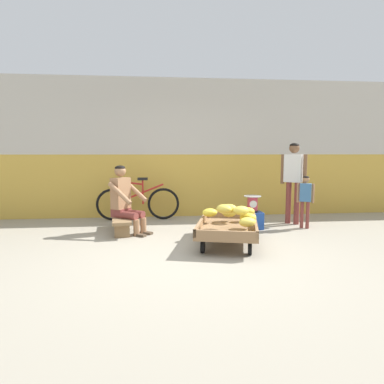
{
  "coord_description": "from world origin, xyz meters",
  "views": [
    {
      "loc": [
        -0.37,
        -4.27,
        1.36
      ],
      "look_at": [
        0.16,
        0.9,
        0.75
      ],
      "focal_mm": 31.88,
      "sensor_mm": 36.0,
      "label": 1
    }
  ],
  "objects_px": {
    "weighing_scale": "(252,204)",
    "plastic_crate": "(252,220)",
    "low_bench": "(121,220)",
    "bicycle_near_left": "(138,203)",
    "customer_adult": "(293,174)",
    "customer_child": "(305,196)",
    "banana_cart": "(228,228)",
    "vendor_seated": "(125,200)"
  },
  "relations": [
    {
      "from": "weighing_scale",
      "to": "plastic_crate",
      "type": "bearing_deg",
      "value": 90.0
    },
    {
      "from": "low_bench",
      "to": "bicycle_near_left",
      "type": "bearing_deg",
      "value": 77.86
    },
    {
      "from": "low_bench",
      "to": "bicycle_near_left",
      "type": "relative_size",
      "value": 0.68
    },
    {
      "from": "plastic_crate",
      "to": "weighing_scale",
      "type": "relative_size",
      "value": 1.2
    },
    {
      "from": "customer_adult",
      "to": "customer_child",
      "type": "bearing_deg",
      "value": -80.42
    },
    {
      "from": "banana_cart",
      "to": "low_bench",
      "type": "distance_m",
      "value": 1.9
    },
    {
      "from": "weighing_scale",
      "to": "customer_child",
      "type": "bearing_deg",
      "value": -4.27
    },
    {
      "from": "weighing_scale",
      "to": "low_bench",
      "type": "bearing_deg",
      "value": -179.24
    },
    {
      "from": "low_bench",
      "to": "vendor_seated",
      "type": "height_order",
      "value": "vendor_seated"
    },
    {
      "from": "plastic_crate",
      "to": "weighing_scale",
      "type": "bearing_deg",
      "value": -90.0
    },
    {
      "from": "plastic_crate",
      "to": "bicycle_near_left",
      "type": "height_order",
      "value": "bicycle_near_left"
    },
    {
      "from": "low_bench",
      "to": "customer_adult",
      "type": "xyz_separation_m",
      "value": [
        3.17,
        0.36,
        0.75
      ]
    },
    {
      "from": "banana_cart",
      "to": "plastic_crate",
      "type": "distance_m",
      "value": 1.17
    },
    {
      "from": "weighing_scale",
      "to": "bicycle_near_left",
      "type": "distance_m",
      "value": 2.31
    },
    {
      "from": "low_bench",
      "to": "weighing_scale",
      "type": "relative_size",
      "value": 3.76
    },
    {
      "from": "banana_cart",
      "to": "customer_adult",
      "type": "relative_size",
      "value": 1.05
    },
    {
      "from": "weighing_scale",
      "to": "customer_child",
      "type": "height_order",
      "value": "customer_child"
    },
    {
      "from": "low_bench",
      "to": "customer_child",
      "type": "bearing_deg",
      "value": -0.71
    },
    {
      "from": "low_bench",
      "to": "vendor_seated",
      "type": "bearing_deg",
      "value": -35.79
    },
    {
      "from": "low_bench",
      "to": "customer_adult",
      "type": "height_order",
      "value": "customer_adult"
    },
    {
      "from": "weighing_scale",
      "to": "banana_cart",
      "type": "bearing_deg",
      "value": -123.63
    },
    {
      "from": "plastic_crate",
      "to": "bicycle_near_left",
      "type": "xyz_separation_m",
      "value": [
        -2.07,
        1.01,
        0.2
      ]
    },
    {
      "from": "low_bench",
      "to": "customer_adult",
      "type": "distance_m",
      "value": 3.28
    },
    {
      "from": "vendor_seated",
      "to": "banana_cart",
      "type": "bearing_deg",
      "value": -29.25
    },
    {
      "from": "banana_cart",
      "to": "weighing_scale",
      "type": "bearing_deg",
      "value": 56.37
    },
    {
      "from": "customer_adult",
      "to": "customer_child",
      "type": "xyz_separation_m",
      "value": [
        0.07,
        -0.4,
        -0.37
      ]
    },
    {
      "from": "weighing_scale",
      "to": "customer_adult",
      "type": "relative_size",
      "value": 0.2
    },
    {
      "from": "vendor_seated",
      "to": "customer_adult",
      "type": "xyz_separation_m",
      "value": [
        3.1,
        0.41,
        0.38
      ]
    },
    {
      "from": "low_bench",
      "to": "plastic_crate",
      "type": "height_order",
      "value": "plastic_crate"
    },
    {
      "from": "bicycle_near_left",
      "to": "customer_adult",
      "type": "relative_size",
      "value": 1.09
    },
    {
      "from": "customer_adult",
      "to": "bicycle_near_left",
      "type": "bearing_deg",
      "value": 167.08
    },
    {
      "from": "bicycle_near_left",
      "to": "customer_child",
      "type": "bearing_deg",
      "value": -19.67
    },
    {
      "from": "vendor_seated",
      "to": "customer_adult",
      "type": "height_order",
      "value": "customer_adult"
    },
    {
      "from": "customer_adult",
      "to": "plastic_crate",
      "type": "bearing_deg",
      "value": -159.31
    },
    {
      "from": "banana_cart",
      "to": "weighing_scale",
      "type": "relative_size",
      "value": 5.34
    },
    {
      "from": "banana_cart",
      "to": "plastic_crate",
      "type": "xyz_separation_m",
      "value": [
        0.64,
        0.97,
        -0.09
      ]
    },
    {
      "from": "banana_cart",
      "to": "customer_child",
      "type": "distance_m",
      "value": 1.86
    },
    {
      "from": "vendor_seated",
      "to": "low_bench",
      "type": "bearing_deg",
      "value": 144.21
    },
    {
      "from": "banana_cart",
      "to": "plastic_crate",
      "type": "bearing_deg",
      "value": 56.4
    },
    {
      "from": "low_bench",
      "to": "customer_adult",
      "type": "relative_size",
      "value": 0.74
    },
    {
      "from": "low_bench",
      "to": "weighing_scale",
      "type": "bearing_deg",
      "value": 0.76
    },
    {
      "from": "banana_cart",
      "to": "low_bench",
      "type": "height_order",
      "value": "banana_cart"
    }
  ]
}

